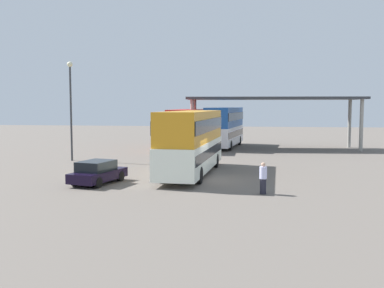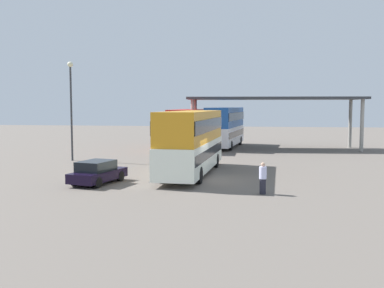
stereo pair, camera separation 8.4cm
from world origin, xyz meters
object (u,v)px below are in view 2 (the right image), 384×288
Objects in this scene: double_decker_main at (192,140)px; parked_hatchback at (98,172)px; double_decker_mid_row at (225,126)px; lamppost_tall at (71,99)px; double_decker_near_canopy at (187,127)px; pedestrian_waiting at (263,178)px.

double_decker_main reaches higher than parked_hatchback.
double_decker_main is 19.26m from double_decker_mid_row.
double_decker_mid_row is 1.32× the size of lamppost_tall.
double_decker_near_canopy is at bearing 54.88° from lamppost_tall.
pedestrian_waiting is at bearing -139.84° from double_decker_main.
lamppost_tall is at bearing 145.08° from double_decker_near_canopy.
parked_hatchback is at bearing 172.68° from double_decker_mid_row.
double_decker_mid_row is (3.87, 2.47, 0.10)m from double_decker_near_canopy.
double_decker_main is at bearing -34.98° from parked_hatchback.
parked_hatchback is 0.40× the size of double_decker_near_canopy.
double_decker_main is 6.93× the size of pedestrian_waiting.
double_decker_main reaches higher than double_decker_near_canopy.
pedestrian_waiting is at bearing -161.52° from double_decker_near_canopy.
double_decker_near_canopy is 4.59m from double_decker_mid_row.
pedestrian_waiting is at bearing -86.31° from parked_hatchback.
pedestrian_waiting is (15.29, -11.67, -4.24)m from lamppost_tall.
double_decker_near_canopy reaches higher than parked_hatchback.
double_decker_mid_row is at bearing -0.17° from parked_hatchback.
parked_hatchback is at bearing -59.63° from lamppost_tall.
parked_hatchback is 21.24m from double_decker_near_canopy.
lamppost_tall is 4.95× the size of pedestrian_waiting.
pedestrian_waiting is at bearing -37.36° from lamppost_tall.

